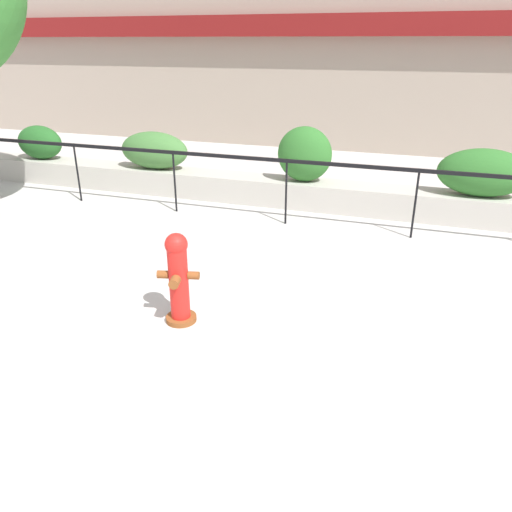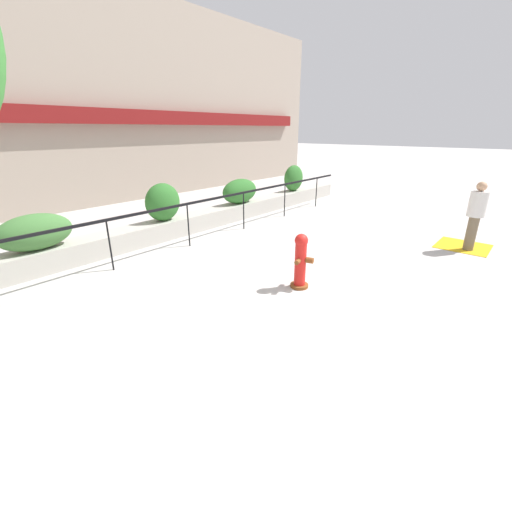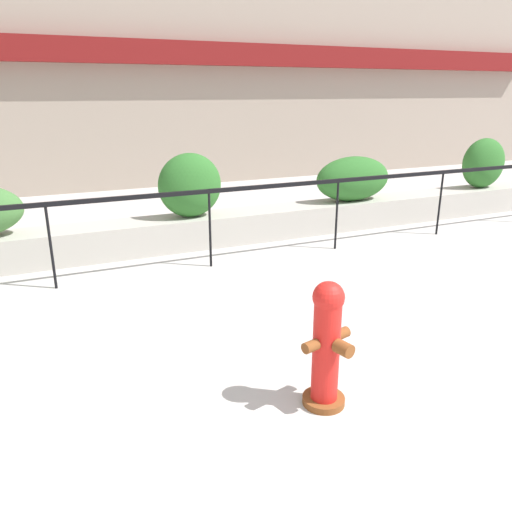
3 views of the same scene
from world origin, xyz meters
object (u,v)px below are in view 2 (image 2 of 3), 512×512
Objects in this scene: hedge_bush_4 at (294,178)px; fire_hydrant at (301,261)px; hedge_bush_1 at (35,232)px; pedestrian at (476,212)px; hedge_bush_3 at (240,191)px; hedge_bush_2 at (163,202)px.

hedge_bush_4 is 0.96× the size of fire_hydrant.
pedestrian is at bearing -42.14° from hedge_bush_1.
hedge_bush_4 is 7.11m from pedestrian.
pedestrian is at bearing -80.15° from hedge_bush_3.
hedge_bush_4 reaches higher than fire_hydrant.
hedge_bush_1 is at bearing 180.00° from hedge_bush_4.
hedge_bush_3 is at bearing 99.85° from pedestrian.
pedestrian is (4.60, -2.09, 0.44)m from fire_hydrant.
pedestrian is at bearing -24.45° from fire_hydrant.
hedge_bush_3 is 1.40× the size of fire_hydrant.
fire_hydrant is 0.62× the size of pedestrian.
hedge_bush_3 is at bearing 0.00° from hedge_bush_1.
hedge_bush_3 reaches higher than hedge_bush_1.
pedestrian is at bearing -57.63° from hedge_bush_2.
hedge_bush_1 is 1.45× the size of hedge_bush_4.
hedge_bush_1 is 10.14m from pedestrian.
fire_hydrant is at bearing -126.01° from hedge_bush_3.
hedge_bush_3 is at bearing 0.00° from hedge_bush_2.
hedge_bush_2 is 1.00× the size of hedge_bush_4.
hedge_bush_4 is 0.60× the size of pedestrian.
hedge_bush_4 is at bearing 0.00° from hedge_bush_3.
fire_hydrant is (2.91, -4.71, -0.33)m from hedge_bush_1.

